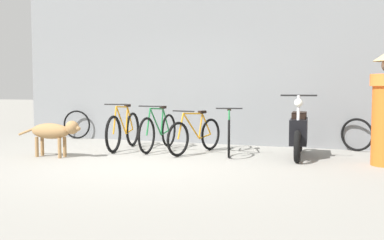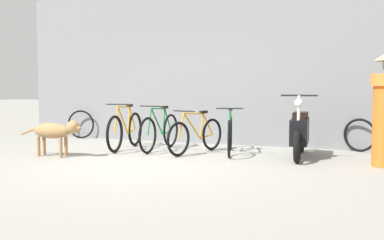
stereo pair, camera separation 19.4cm
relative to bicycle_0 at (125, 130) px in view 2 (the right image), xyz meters
name	(u,v)px [view 2 (the right image)]	position (x,y,z in m)	size (l,w,h in m)	color
ground_plane	(138,165)	(1.06, -1.50, -0.36)	(60.00, 60.00, 0.00)	gray
shop_wall_back	(203,66)	(1.06, 1.48, 1.28)	(8.56, 0.20, 3.29)	slate
bicycle_0	(125,130)	(0.00, 0.00, 0.00)	(0.46, 1.68, 0.89)	black
bicycle_1	(160,131)	(0.68, 0.11, -0.01)	(0.46, 1.67, 0.86)	black
bicycle_2	(196,135)	(1.47, -0.01, -0.04)	(0.58, 1.56, 0.79)	black
bicycle_3	(230,134)	(2.05, 0.18, -0.01)	(0.55, 1.62, 0.84)	black
motorcycle	(300,133)	(3.29, 0.14, 0.06)	(0.58, 1.76, 1.08)	black
stray_dog	(56,131)	(-0.64, -1.28, 0.08)	(1.25, 0.28, 0.63)	#997247
spare_tire_left	(81,124)	(-1.89, 1.23, -0.03)	(0.66, 0.14, 0.66)	black
spare_tire_right	(360,135)	(4.23, 1.23, -0.05)	(0.59, 0.27, 0.62)	black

